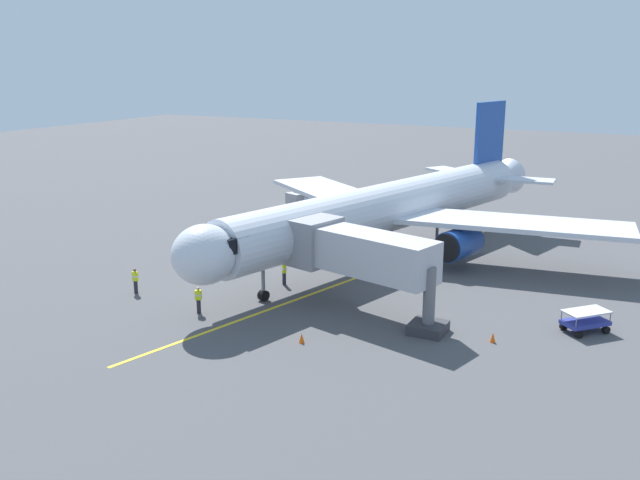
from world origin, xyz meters
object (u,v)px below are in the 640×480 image
ground_crew_loader (284,273)px  baggage_cart_portside (585,321)px  ground_crew_wing_walker (198,300)px  box_truck_rear_apron (308,193)px  ground_crew_marshaller (135,280)px  safety_cone_nose_right (493,337)px  tug_starboard_side (314,215)px  airplane (391,208)px  safety_cone_nose_left (302,338)px  jet_bridge (353,252)px

ground_crew_loader → baggage_cart_portside: 19.69m
ground_crew_wing_walker → box_truck_rear_apron: size_ratio=0.34×
ground_crew_marshaller → box_truck_rear_apron: bearing=-83.7°
baggage_cart_portside → safety_cone_nose_right: 5.88m
tug_starboard_side → airplane: bearing=143.9°
box_truck_rear_apron → safety_cone_nose_left: 36.91m
ground_crew_marshaller → safety_cone_nose_left: bearing=171.0°
ground_crew_loader → baggage_cart_portside: ground_crew_loader is taller
airplane → baggage_cart_portside: 18.65m
baggage_cart_portside → ground_crew_loader: bearing=1.8°
ground_crew_marshaller → ground_crew_wing_walker: bearing=169.6°
jet_bridge → safety_cone_nose_right: jet_bridge is taller
safety_cone_nose_left → safety_cone_nose_right: 10.59m
jet_bridge → safety_cone_nose_left: 6.94m
safety_cone_nose_left → jet_bridge: bearing=-92.5°
airplane → jet_bridge: bearing=101.1°
jet_bridge → ground_crew_wing_walker: 9.92m
ground_crew_wing_walker → tug_starboard_side: size_ratio=0.72×
jet_bridge → safety_cone_nose_left: size_ratio=20.86×
tug_starboard_side → safety_cone_nose_left: bearing=116.6°
ground_crew_loader → ground_crew_marshaller: bearing=37.7°
box_truck_rear_apron → airplane: bearing=136.5°
airplane → safety_cone_nose_left: 18.75m
ground_crew_loader → safety_cone_nose_right: 15.74m
ground_crew_marshaller → safety_cone_nose_left: ground_crew_marshaller is taller
baggage_cart_portside → safety_cone_nose_left: baggage_cart_portside is taller
tug_starboard_side → jet_bridge: bearing=123.5°
airplane → jet_bridge: airplane is taller
ground_crew_wing_walker → baggage_cart_portside: ground_crew_wing_walker is taller
box_truck_rear_apron → safety_cone_nose_right: bearing=133.9°
box_truck_rear_apron → safety_cone_nose_left: (-17.28, 32.60, -1.11)m
tug_starboard_side → safety_cone_nose_right: bearing=136.6°
ground_crew_marshaller → box_truck_rear_apron: box_truck_rear_apron is taller
jet_bridge → tug_starboard_side: bearing=-56.5°
safety_cone_nose_right → box_truck_rear_apron: bearing=-46.1°
airplane → box_truck_rear_apron: airplane is taller
airplane → box_truck_rear_apron: (15.14, -14.35, -2.62)m
tug_starboard_side → ground_crew_marshaller: bearing=88.2°
ground_crew_marshaller → tug_starboard_side: (-0.74, -24.10, -0.18)m
jet_bridge → tug_starboard_side: size_ratio=4.82×
baggage_cart_portside → box_truck_rear_apron: 38.96m
ground_crew_loader → tug_starboard_side: (7.18, -17.96, -0.18)m
tug_starboard_side → box_truck_rear_apron: box_truck_rear_apron is taller
baggage_cart_portside → jet_bridge: bearing=12.4°
box_truck_rear_apron → ground_crew_marshaller: bearing=96.3°
ground_crew_loader → box_truck_rear_apron: (11.26, -24.26, 0.50)m
airplane → ground_crew_wing_walker: airplane is taller
jet_bridge → ground_crew_wing_walker: jet_bridge is taller
baggage_cart_portside → tug_starboard_side: bearing=-32.9°
jet_bridge → safety_cone_nose_right: bearing=173.6°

